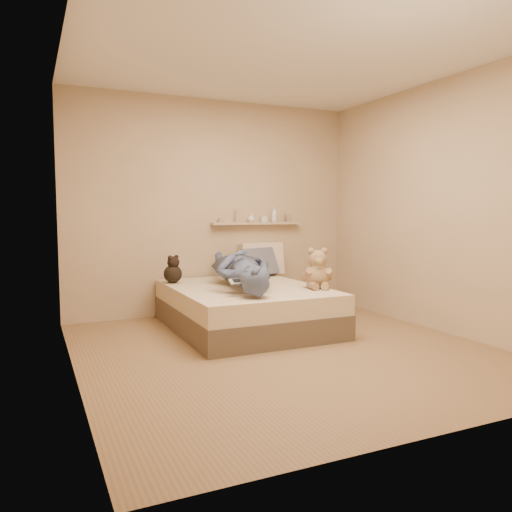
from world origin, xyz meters
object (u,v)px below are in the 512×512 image
person (241,268)px  wall_shelf (257,223)px  dark_plush (173,271)px  pillow_cream (262,259)px  teddy_bear (317,271)px  pillow_grey (258,263)px  bed (245,307)px  game_console (237,281)px

person → wall_shelf: bearing=-109.6°
dark_plush → pillow_cream: (1.21, 0.26, 0.06)m
teddy_bear → wall_shelf: size_ratio=0.36×
pillow_cream → pillow_grey: bearing=-129.1°
bed → teddy_bear: teddy_bear is taller
pillow_cream → pillow_grey: pillow_cream is taller
bed → wall_shelf: 1.38m
bed → pillow_grey: (0.47, 0.69, 0.40)m
game_console → pillow_cream: pillow_cream is taller
person → wall_shelf: (0.60, 0.92, 0.45)m
bed → pillow_cream: pillow_cream is taller
game_console → pillow_cream: bearing=56.6°
pillow_cream → wall_shelf: wall_shelf is taller
teddy_bear → person: (-0.69, 0.40, 0.02)m
bed → dark_plush: 0.93m
bed → pillow_grey: bearing=55.8°
pillow_cream → wall_shelf: size_ratio=0.46×
dark_plush → person: size_ratio=0.19×
person → wall_shelf: size_ratio=1.39×
person → teddy_bear: bearing=163.2°
game_console → dark_plush: size_ratio=0.54×
bed → pillow_grey: size_ratio=3.80×
pillow_grey → wall_shelf: bearing=69.6°
pillow_grey → dark_plush: bearing=-174.0°
game_console → dark_plush: (-0.32, 1.10, -0.00)m
bed → person: bearing=-164.5°
game_console → pillow_cream: (0.90, 1.36, 0.06)m
game_console → person: person is taller
game_console → wall_shelf: (0.87, 1.44, 0.51)m
bed → pillow_cream: (0.58, 0.83, 0.43)m
pillow_grey → pillow_cream: bearing=50.9°
teddy_bear → pillow_cream: bearing=92.7°
pillow_cream → person: bearing=-126.9°
dark_plush → pillow_cream: pillow_cream is taller
dark_plush → pillow_grey: pillow_grey is taller
game_console → dark_plush: bearing=106.0°
wall_shelf → pillow_cream: bearing=-67.7°
pillow_grey → person: size_ratio=0.30×
teddy_bear → pillow_cream: teddy_bear is taller
dark_plush → wall_shelf: (1.18, 0.33, 0.51)m
wall_shelf → person: bearing=-123.1°
pillow_grey → wall_shelf: size_ratio=0.42×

